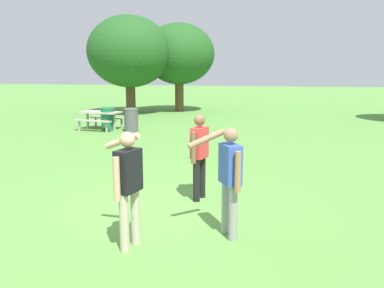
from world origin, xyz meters
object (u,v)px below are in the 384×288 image
at_px(person_thrower, 128,181).
at_px(trash_can_beside_table, 108,119).
at_px(person_bystander, 229,174).
at_px(picnic_table_near, 101,116).
at_px(tree_tall_left, 129,52).
at_px(person_catcher, 199,151).
at_px(tree_broad_center, 179,54).
at_px(frisbee, 130,194).
at_px(trash_can_further_along, 131,120).

height_order(person_thrower, trash_can_beside_table, person_thrower).
relative_size(person_thrower, person_bystander, 1.00).
height_order(picnic_table_near, tree_tall_left, tree_tall_left).
relative_size(person_catcher, picnic_table_near, 0.88).
height_order(person_catcher, tree_broad_center, tree_broad_center).
height_order(person_bystander, picnic_table_near, person_bystander).
height_order(frisbee, trash_can_beside_table, trash_can_beside_table).
bearing_deg(person_catcher, trash_can_beside_table, 126.58).
xyz_separation_m(person_bystander, trash_can_beside_table, (-6.43, 9.14, -0.48)).
height_order(tree_tall_left, tree_broad_center, tree_tall_left).
relative_size(trash_can_further_along, tree_broad_center, 0.18).
height_order(person_catcher, trash_can_beside_table, person_catcher).
bearing_deg(trash_can_beside_table, tree_tall_left, 104.14).
xyz_separation_m(trash_can_beside_table, tree_broad_center, (0.82, 8.15, 2.97)).
bearing_deg(trash_can_beside_table, person_catcher, -53.42).
relative_size(person_catcher, frisbee, 5.78).
xyz_separation_m(picnic_table_near, trash_can_further_along, (1.47, -0.20, -0.08)).
xyz_separation_m(person_catcher, tree_broad_center, (-4.83, 15.75, 2.51)).
relative_size(person_catcher, person_bystander, 1.00).
bearing_deg(picnic_table_near, person_catcher, -51.92).
xyz_separation_m(frisbee, trash_can_further_along, (-3.15, 7.55, 0.47)).
distance_m(person_catcher, trash_can_further_along, 8.77).
xyz_separation_m(person_bystander, tree_tall_left, (-7.96, 15.20, 2.56)).
bearing_deg(person_catcher, person_bystander, -62.79).
bearing_deg(picnic_table_near, trash_can_beside_table, -11.52).
relative_size(trash_can_further_along, tree_tall_left, 0.17).
xyz_separation_m(trash_can_further_along, tree_tall_left, (-2.62, 6.19, 3.03)).
bearing_deg(picnic_table_near, trash_can_further_along, -7.89).
bearing_deg(trash_can_beside_table, trash_can_further_along, -6.62).
relative_size(picnic_table_near, tree_tall_left, 0.34).
bearing_deg(trash_can_further_along, person_bystander, -59.37).
distance_m(person_catcher, frisbee, 1.68).
xyz_separation_m(frisbee, tree_broad_center, (-3.44, 15.83, 3.44)).
relative_size(person_bystander, trash_can_beside_table, 1.71).
distance_m(person_catcher, person_bystander, 1.72).
distance_m(person_catcher, tree_tall_left, 15.65).
relative_size(person_catcher, tree_broad_center, 0.31).
xyz_separation_m(person_thrower, trash_can_beside_table, (-5.15, 9.83, -0.48)).
distance_m(trash_can_beside_table, trash_can_further_along, 1.10).
bearing_deg(picnic_table_near, frisbee, -59.20).
height_order(person_bystander, frisbee, person_bystander).
bearing_deg(person_catcher, tree_tall_left, 117.69).
bearing_deg(person_bystander, trash_can_further_along, 120.63).
bearing_deg(tree_broad_center, person_catcher, -72.95).
distance_m(trash_can_further_along, tree_tall_left, 7.37).
height_order(frisbee, picnic_table_near, picnic_table_near).
distance_m(person_catcher, trash_can_beside_table, 9.49).
height_order(person_catcher, picnic_table_near, person_catcher).
bearing_deg(person_catcher, picnic_table_near, 128.08).
bearing_deg(tree_broad_center, trash_can_beside_table, -95.71).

